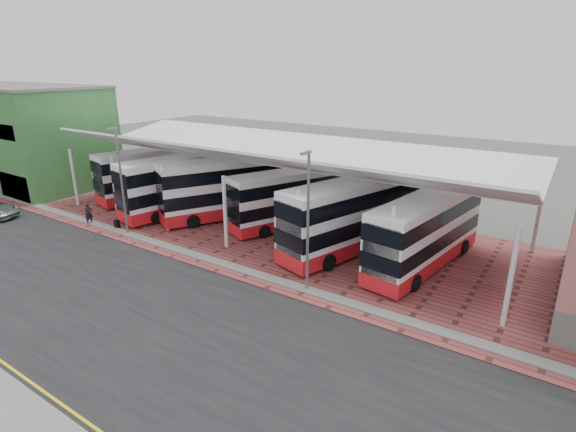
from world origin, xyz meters
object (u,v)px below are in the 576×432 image
Objects in this scene: bus_2 at (231,188)px; bus_4 at (355,216)px; bus_0 at (157,173)px; bus_5 at (426,232)px; pedestrian at (89,214)px; bus_1 at (186,184)px; bus_3 at (294,198)px.

bus_2 is 0.97× the size of bus_4.
bus_2 is at bearing 9.61° from bus_0.
bus_4 is 1.08× the size of bus_5.
bus_0 is 21.55m from bus_4.
bus_1 is at bearing -11.19° from pedestrian.
bus_0 reaches higher than bus_5.
bus_5 is (11.08, -1.80, 0.07)m from bus_3.
bus_0 is 15.30m from bus_3.
bus_4 is 7.17× the size of pedestrian.
pedestrian is at bearing -123.56° from bus_3.
bus_0 is at bearing 28.75° from pedestrian.
bus_0 is at bearing -155.15° from bus_2.
bus_1 is at bearing -162.50° from bus_4.
bus_4 is at bearing -171.42° from bus_5.
bus_5 is (4.86, 0.04, -0.18)m from bus_4.
bus_2 is at bearing -145.82° from bus_3.
pedestrian is at bearing -66.51° from bus_0.
bus_2 is at bearing -27.69° from pedestrian.
bus_5 is (26.36, -1.30, -0.07)m from bus_0.
bus_4 is at bearing 24.54° from bus_2.
bus_2 reaches higher than bus_0.
bus_3 is 11.22m from bus_5.
bus_3 is at bearing -179.87° from bus_4.
bus_1 is at bearing -144.88° from bus_3.
bus_2 is (4.30, 1.01, 0.03)m from bus_1.
bus_5 is at bearing 13.86° from bus_3.
bus_2 is 1.09× the size of bus_3.
bus_1 reaches higher than bus_3.
bus_4 is (11.71, -0.76, 0.00)m from bus_2.
bus_0 is at bearing -166.97° from bus_4.
pedestrian is (-19.93, -7.19, -1.59)m from bus_4.
bus_5 is (16.57, -0.72, -0.17)m from bus_2.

